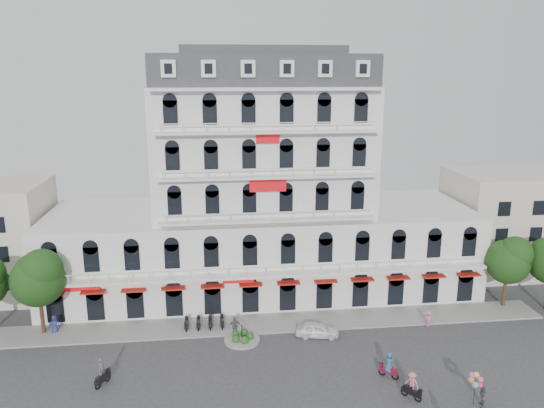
{
  "coord_description": "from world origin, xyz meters",
  "views": [
    {
      "loc": [
        -5.34,
        -36.88,
        23.58
      ],
      "look_at": [
        0.17,
        10.0,
        11.57
      ],
      "focal_mm": 35.0,
      "sensor_mm": 36.0,
      "label": 1
    }
  ],
  "objects_px": {
    "rider_center": "(412,385)",
    "balloon_vendor": "(479,390)",
    "rider_west": "(102,373)",
    "rider_east": "(389,365)",
    "parked_car": "(317,330)"
  },
  "relations": [
    {
      "from": "rider_center",
      "to": "balloon_vendor",
      "type": "distance_m",
      "value": 4.69
    },
    {
      "from": "parked_car",
      "to": "rider_east",
      "type": "height_order",
      "value": "rider_east"
    },
    {
      "from": "rider_east",
      "to": "balloon_vendor",
      "type": "height_order",
      "value": "balloon_vendor"
    },
    {
      "from": "parked_car",
      "to": "rider_west",
      "type": "distance_m",
      "value": 18.78
    },
    {
      "from": "rider_west",
      "to": "rider_east",
      "type": "distance_m",
      "value": 22.24
    },
    {
      "from": "rider_west",
      "to": "rider_center",
      "type": "xyz_separation_m",
      "value": [
        22.93,
        -4.42,
        0.06
      ]
    },
    {
      "from": "rider_east",
      "to": "rider_center",
      "type": "relative_size",
      "value": 1.0
    },
    {
      "from": "rider_center",
      "to": "balloon_vendor",
      "type": "bearing_deg",
      "value": 31.72
    },
    {
      "from": "parked_car",
      "to": "balloon_vendor",
      "type": "relative_size",
      "value": 1.61
    },
    {
      "from": "rider_west",
      "to": "rider_center",
      "type": "distance_m",
      "value": 23.35
    },
    {
      "from": "rider_center",
      "to": "balloon_vendor",
      "type": "height_order",
      "value": "balloon_vendor"
    },
    {
      "from": "balloon_vendor",
      "to": "rider_east",
      "type": "bearing_deg",
      "value": 140.6
    },
    {
      "from": "rider_west",
      "to": "rider_center",
      "type": "relative_size",
      "value": 1.08
    },
    {
      "from": "parked_car",
      "to": "rider_west",
      "type": "relative_size",
      "value": 1.7
    },
    {
      "from": "rider_east",
      "to": "rider_west",
      "type": "bearing_deg",
      "value": 36.38
    }
  ]
}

